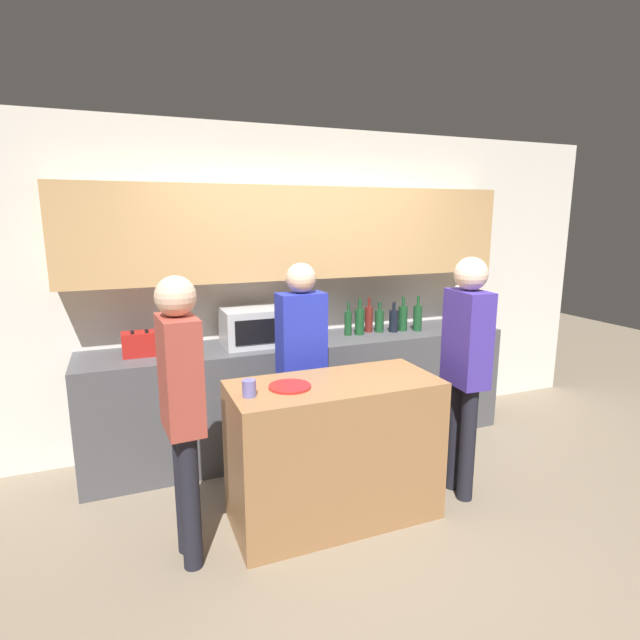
# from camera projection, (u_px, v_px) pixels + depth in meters

# --- Properties ---
(ground_plane) EXTENTS (14.00, 14.00, 0.00)m
(ground_plane) POSITION_uv_depth(u_px,v_px,m) (383.00, 534.00, 3.14)
(ground_plane) COLOR #7F705B
(back_wall) EXTENTS (6.40, 0.40, 2.70)m
(back_wall) POSITION_uv_depth(u_px,v_px,m) (295.00, 266.00, 4.33)
(back_wall) COLOR silver
(back_wall) RESTS_ON ground_plane
(back_counter) EXTENTS (3.60, 0.62, 0.94)m
(back_counter) POSITION_uv_depth(u_px,v_px,m) (306.00, 392.00, 4.30)
(back_counter) COLOR #4C4C51
(back_counter) RESTS_ON ground_plane
(kitchen_island) EXTENTS (1.33, 0.60, 0.94)m
(kitchen_island) POSITION_uv_depth(u_px,v_px,m) (334.00, 450.00, 3.24)
(kitchen_island) COLOR #996B42
(kitchen_island) RESTS_ON ground_plane
(microwave) EXTENTS (0.52, 0.39, 0.30)m
(microwave) POSITION_uv_depth(u_px,v_px,m) (255.00, 326.00, 4.02)
(microwave) COLOR #B7BABC
(microwave) RESTS_ON back_counter
(toaster) EXTENTS (0.26, 0.16, 0.18)m
(toaster) POSITION_uv_depth(u_px,v_px,m) (140.00, 344.00, 3.72)
(toaster) COLOR #B21E19
(toaster) RESTS_ON back_counter
(potted_plant) EXTENTS (0.14, 0.14, 0.40)m
(potted_plant) POSITION_uv_depth(u_px,v_px,m) (459.00, 305.00, 4.74)
(potted_plant) COLOR #333D4C
(potted_plant) RESTS_ON back_counter
(bottle_0) EXTENTS (0.06, 0.06, 0.30)m
(bottle_0) POSITION_uv_depth(u_px,v_px,m) (348.00, 323.00, 4.35)
(bottle_0) COLOR #194723
(bottle_0) RESTS_ON back_counter
(bottle_1) EXTENTS (0.08, 0.08, 0.31)m
(bottle_1) POSITION_uv_depth(u_px,v_px,m) (360.00, 321.00, 4.37)
(bottle_1) COLOR #194723
(bottle_1) RESTS_ON back_counter
(bottle_2) EXTENTS (0.07, 0.07, 0.31)m
(bottle_2) POSITION_uv_depth(u_px,v_px,m) (369.00, 319.00, 4.47)
(bottle_2) COLOR maroon
(bottle_2) RESTS_ON back_counter
(bottle_3) EXTENTS (0.08, 0.08, 0.27)m
(bottle_3) POSITION_uv_depth(u_px,v_px,m) (379.00, 321.00, 4.48)
(bottle_3) COLOR #194723
(bottle_3) RESTS_ON back_counter
(bottle_4) EXTENTS (0.08, 0.08, 0.27)m
(bottle_4) POSITION_uv_depth(u_px,v_px,m) (394.00, 320.00, 4.48)
(bottle_4) COLOR black
(bottle_4) RESTS_ON back_counter
(bottle_5) EXTENTS (0.08, 0.08, 0.31)m
(bottle_5) POSITION_uv_depth(u_px,v_px,m) (403.00, 318.00, 4.53)
(bottle_5) COLOR #194723
(bottle_5) RESTS_ON back_counter
(bottle_6) EXTENTS (0.08, 0.08, 0.32)m
(bottle_6) POSITION_uv_depth(u_px,v_px,m) (418.00, 317.00, 4.52)
(bottle_6) COLOR #194723
(bottle_6) RESTS_ON back_counter
(plate_on_island) EXTENTS (0.26, 0.26, 0.01)m
(plate_on_island) POSITION_uv_depth(u_px,v_px,m) (290.00, 386.00, 3.03)
(plate_on_island) COLOR red
(plate_on_island) RESTS_ON kitchen_island
(cup_0) EXTENTS (0.08, 0.08, 0.10)m
(cup_0) POSITION_uv_depth(u_px,v_px,m) (249.00, 388.00, 2.88)
(cup_0) COLOR #6B69B5
(cup_0) RESTS_ON kitchen_island
(person_left) EXTENTS (0.22, 0.35, 1.66)m
(person_left) POSITION_uv_depth(u_px,v_px,m) (181.00, 398.00, 2.72)
(person_left) COLOR black
(person_left) RESTS_ON ground_plane
(person_center) EXTENTS (0.35, 0.22, 1.64)m
(person_center) POSITION_uv_depth(u_px,v_px,m) (302.00, 354.00, 3.64)
(person_center) COLOR black
(person_center) RESTS_ON ground_plane
(person_right) EXTENTS (0.22, 0.35, 1.70)m
(person_right) POSITION_uv_depth(u_px,v_px,m) (466.00, 357.00, 3.41)
(person_right) COLOR black
(person_right) RESTS_ON ground_plane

